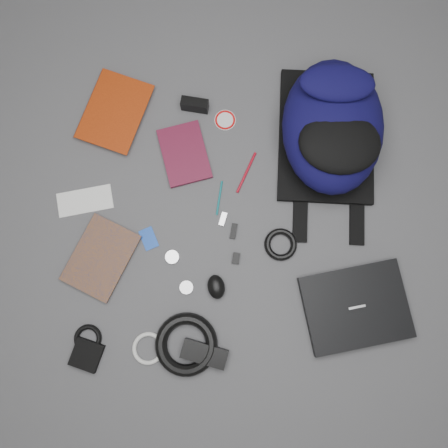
{
  "coord_description": "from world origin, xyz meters",
  "views": [
    {
      "loc": [
        0.0,
        -0.23,
        1.48
      ],
      "look_at": [
        0.0,
        0.0,
        0.02
      ],
      "focal_mm": 35.0,
      "sensor_mm": 36.0,
      "label": 1
    }
  ],
  "objects_px": {
    "dvd_case": "(184,154)",
    "pouch": "(87,355)",
    "backpack": "(333,126)",
    "textbook_red": "(88,103)",
    "mouse": "(216,287)",
    "power_brick": "(204,354)",
    "laptop": "(356,307)",
    "compact_camera": "(195,105)",
    "comic_book": "(77,246)"
  },
  "relations": [
    {
      "from": "backpack",
      "to": "laptop",
      "type": "relative_size",
      "value": 1.55
    },
    {
      "from": "comic_book",
      "to": "power_brick",
      "type": "xyz_separation_m",
      "value": [
        0.43,
        -0.35,
        0.01
      ]
    },
    {
      "from": "textbook_red",
      "to": "dvd_case",
      "type": "distance_m",
      "value": 0.39
    },
    {
      "from": "textbook_red",
      "to": "mouse",
      "type": "bearing_deg",
      "value": -35.14
    },
    {
      "from": "dvd_case",
      "to": "power_brick",
      "type": "relative_size",
      "value": 1.44
    },
    {
      "from": "dvd_case",
      "to": "compact_camera",
      "type": "relative_size",
      "value": 2.23
    },
    {
      "from": "comic_book",
      "to": "compact_camera",
      "type": "bearing_deg",
      "value": 77.76
    },
    {
      "from": "laptop",
      "to": "dvd_case",
      "type": "height_order",
      "value": "laptop"
    },
    {
      "from": "textbook_red",
      "to": "mouse",
      "type": "relative_size",
      "value": 3.38
    },
    {
      "from": "backpack",
      "to": "textbook_red",
      "type": "distance_m",
      "value": 0.85
    },
    {
      "from": "laptop",
      "to": "mouse",
      "type": "height_order",
      "value": "mouse"
    },
    {
      "from": "comic_book",
      "to": "mouse",
      "type": "xyz_separation_m",
      "value": [
        0.47,
        -0.14,
        0.01
      ]
    },
    {
      "from": "backpack",
      "to": "textbook_red",
      "type": "bearing_deg",
      "value": 174.45
    },
    {
      "from": "dvd_case",
      "to": "mouse",
      "type": "xyz_separation_m",
      "value": [
        0.11,
        -0.46,
        0.01
      ]
    },
    {
      "from": "dvd_case",
      "to": "compact_camera",
      "type": "xyz_separation_m",
      "value": [
        0.04,
        0.17,
        0.02
      ]
    },
    {
      "from": "dvd_case",
      "to": "compact_camera",
      "type": "height_order",
      "value": "compact_camera"
    },
    {
      "from": "mouse",
      "to": "backpack",
      "type": "bearing_deg",
      "value": 42.49
    },
    {
      "from": "backpack",
      "to": "mouse",
      "type": "distance_m",
      "value": 0.65
    },
    {
      "from": "comic_book",
      "to": "mouse",
      "type": "distance_m",
      "value": 0.49
    },
    {
      "from": "textbook_red",
      "to": "power_brick",
      "type": "relative_size",
      "value": 1.84
    },
    {
      "from": "compact_camera",
      "to": "power_brick",
      "type": "height_order",
      "value": "compact_camera"
    },
    {
      "from": "backpack",
      "to": "comic_book",
      "type": "xyz_separation_m",
      "value": [
        -0.85,
        -0.39,
        -0.1
      ]
    },
    {
      "from": "mouse",
      "to": "compact_camera",
      "type": "bearing_deg",
      "value": 85.66
    },
    {
      "from": "power_brick",
      "to": "compact_camera",
      "type": "bearing_deg",
      "value": 108.62
    },
    {
      "from": "dvd_case",
      "to": "pouch",
      "type": "distance_m",
      "value": 0.75
    },
    {
      "from": "laptop",
      "to": "comic_book",
      "type": "bearing_deg",
      "value": 156.47
    },
    {
      "from": "dvd_case",
      "to": "pouch",
      "type": "height_order",
      "value": "pouch"
    },
    {
      "from": "textbook_red",
      "to": "compact_camera",
      "type": "distance_m",
      "value": 0.38
    },
    {
      "from": "textbook_red",
      "to": "dvd_case",
      "type": "bearing_deg",
      "value": -8.79
    },
    {
      "from": "textbook_red",
      "to": "comic_book",
      "type": "distance_m",
      "value": 0.51
    },
    {
      "from": "compact_camera",
      "to": "pouch",
      "type": "distance_m",
      "value": 0.92
    },
    {
      "from": "backpack",
      "to": "laptop",
      "type": "bearing_deg",
      "value": -79.83
    },
    {
      "from": "laptop",
      "to": "pouch",
      "type": "relative_size",
      "value": 3.65
    },
    {
      "from": "compact_camera",
      "to": "comic_book",
      "type": "bearing_deg",
      "value": -119.04
    },
    {
      "from": "laptop",
      "to": "textbook_red",
      "type": "xyz_separation_m",
      "value": [
        -0.92,
        0.71,
        -0.0
      ]
    },
    {
      "from": "dvd_case",
      "to": "power_brick",
      "type": "xyz_separation_m",
      "value": [
        0.08,
        -0.67,
        0.01
      ]
    },
    {
      "from": "laptop",
      "to": "compact_camera",
      "type": "bearing_deg",
      "value": 116.28
    },
    {
      "from": "textbook_red",
      "to": "laptop",
      "type": "bearing_deg",
      "value": -18.22
    },
    {
      "from": "laptop",
      "to": "pouch",
      "type": "bearing_deg",
      "value": 178.69
    },
    {
      "from": "backpack",
      "to": "laptop",
      "type": "distance_m",
      "value": 0.6
    },
    {
      "from": "laptop",
      "to": "compact_camera",
      "type": "height_order",
      "value": "compact_camera"
    },
    {
      "from": "laptop",
      "to": "compact_camera",
      "type": "distance_m",
      "value": 0.88
    },
    {
      "from": "backpack",
      "to": "power_brick",
      "type": "relative_size",
      "value": 3.5
    },
    {
      "from": "comic_book",
      "to": "dvd_case",
      "type": "bearing_deg",
      "value": 68.22
    },
    {
      "from": "mouse",
      "to": "power_brick",
      "type": "distance_m",
      "value": 0.22
    },
    {
      "from": "dvd_case",
      "to": "pouch",
      "type": "xyz_separation_m",
      "value": [
        -0.31,
        -0.68,
        0.0
      ]
    },
    {
      "from": "textbook_red",
      "to": "dvd_case",
      "type": "height_order",
      "value": "textbook_red"
    },
    {
      "from": "comic_book",
      "to": "mouse",
      "type": "relative_size",
      "value": 3.11
    },
    {
      "from": "laptop",
      "to": "dvd_case",
      "type": "xyz_separation_m",
      "value": [
        -0.57,
        0.52,
        -0.01
      ]
    },
    {
      "from": "mouse",
      "to": "power_brick",
      "type": "bearing_deg",
      "value": -111.14
    }
  ]
}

